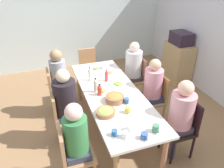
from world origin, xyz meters
The scene contains 36 objects.
ground_plane centered at (0.00, 0.00, 0.00)m, with size 6.97×6.97×0.00m, color #956E4B.
wall_left centered at (-2.96, 0.00, 1.30)m, with size 0.12×4.94×2.60m, color silver.
dining_table centered at (0.00, 0.00, 0.69)m, with size 2.42×0.86×0.76m.
chair_0 centered at (-0.81, -0.81, 0.51)m, with size 0.40×0.40×0.90m.
person_0 centered at (-0.81, -0.72, 0.76)m, with size 0.30×0.30×1.28m.
chair_1 centered at (-1.59, 0.00, 0.51)m, with size 0.40×0.40×0.90m.
chair_2 centered at (-0.81, 0.81, 0.51)m, with size 0.40×0.40×0.90m.
person_2 centered at (-0.81, 0.72, 0.75)m, with size 0.32×0.32×1.25m.
chair_3 centered at (0.81, 0.81, 0.51)m, with size 0.40×0.40×0.90m.
person_3 centered at (0.81, 0.72, 0.75)m, with size 0.33×0.33×1.25m.
chair_4 centered at (0.00, -0.81, 0.51)m, with size 0.40×0.40×0.90m.
person_4 centered at (0.00, -0.72, 0.77)m, with size 0.34×0.34×1.27m.
chair_5 centered at (0.00, 0.81, 0.51)m, with size 0.40×0.40×0.90m.
person_5 centered at (0.00, 0.72, 0.73)m, with size 0.31×0.31×1.22m.
chair_6 centered at (0.81, -0.81, 0.51)m, with size 0.40×0.40×0.90m.
person_6 centered at (0.81, -0.72, 0.73)m, with size 0.30×0.30×1.22m.
plate_0 centered at (-0.07, -0.14, 0.77)m, with size 0.23×0.23×0.04m.
plate_1 centered at (-0.65, 0.18, 0.77)m, with size 0.23×0.23×0.04m.
plate_2 centered at (-0.89, -0.02, 0.77)m, with size 0.21×0.21×0.04m.
plate_3 centered at (-0.20, 0.17, 0.77)m, with size 0.26×0.26×0.04m.
bowl_0 centered at (0.25, -0.04, 0.82)m, with size 0.28×0.28×0.11m.
bowl_1 centered at (0.51, -0.27, 0.80)m, with size 0.26×0.26×0.08m.
cup_0 centered at (1.03, 0.20, 0.81)m, with size 0.12×0.08×0.10m.
cup_1 centered at (0.57, 0.03, 0.80)m, with size 0.12×0.08×0.09m.
cup_2 centered at (0.91, -0.09, 0.80)m, with size 0.11×0.08×0.07m.
cup_3 centered at (0.94, -0.29, 0.80)m, with size 0.11×0.07×0.07m.
cup_4 centered at (1.01, -0.19, 0.80)m, with size 0.11×0.08×0.07m.
cup_5 centered at (-0.87, 0.11, 0.80)m, with size 0.11×0.08×0.08m.
cup_6 centered at (0.35, 0.10, 0.80)m, with size 0.11×0.08×0.07m.
cup_7 centered at (1.10, 0.02, 0.80)m, with size 0.12×0.08×0.07m.
bottle_0 centered at (-0.51, -0.23, 0.88)m, with size 0.05×0.05×0.24m.
bottle_1 centered at (0.01, -0.20, 0.85)m, with size 0.07×0.07×0.19m.
bottle_2 centered at (-0.38, 0.03, 0.86)m, with size 0.05×0.05×0.21m.
bottle_3 centered at (-0.10, -0.24, 0.87)m, with size 0.07×0.07×0.24m.
side_cabinet centered at (-1.28, 2.11, 0.45)m, with size 0.70×0.44×0.90m, color tan.
microwave centered at (-1.28, 2.11, 1.04)m, with size 0.48×0.36×0.28m, color #2C1D2E.
Camera 1 is at (2.80, -0.97, 2.58)m, focal length 35.24 mm.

